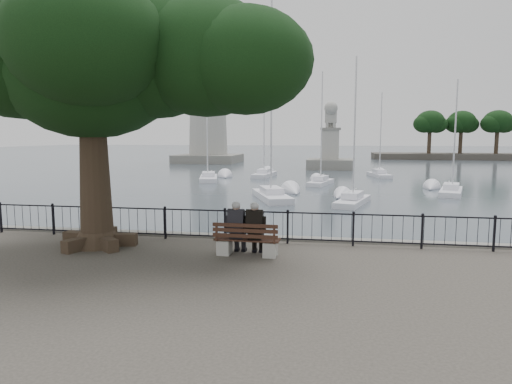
% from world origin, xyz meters
% --- Properties ---
extents(harbor, '(260.00, 260.00, 1.20)m').
position_xyz_m(harbor, '(0.00, 3.00, -0.50)').
color(harbor, slate).
rests_on(harbor, ground).
extents(railing, '(22.06, 0.06, 1.00)m').
position_xyz_m(railing, '(0.00, 2.50, 0.56)').
color(railing, black).
rests_on(railing, ground).
extents(bench, '(1.85, 0.62, 0.97)m').
position_xyz_m(bench, '(0.02, 0.85, 0.34)').
color(bench, '#9F9E94').
rests_on(bench, ground).
extents(person_left, '(0.46, 0.77, 1.53)m').
position_xyz_m(person_left, '(-0.27, 0.96, 0.70)').
color(person_left, black).
rests_on(person_left, ground).
extents(person_right, '(0.46, 0.77, 1.53)m').
position_xyz_m(person_right, '(0.25, 0.95, 0.70)').
color(person_right, black).
rests_on(person_right, ground).
extents(tree, '(10.67, 7.45, 8.71)m').
position_xyz_m(tree, '(-3.90, 1.39, 5.73)').
color(tree, '#2C2218').
rests_on(tree, ground).
extents(lighthouse, '(10.02, 10.02, 30.64)m').
position_xyz_m(lighthouse, '(-18.00, 62.00, 11.91)').
color(lighthouse, slate).
rests_on(lighthouse, ground).
extents(lion_monument, '(6.03, 6.03, 8.89)m').
position_xyz_m(lion_monument, '(2.00, 49.93, 1.23)').
color(lion_monument, slate).
rests_on(lion_monument, ground).
extents(sailboat_b, '(3.62, 6.20, 13.79)m').
position_xyz_m(sailboat_b, '(-1.76, 19.45, -0.62)').
color(sailboat_b, white).
rests_on(sailboat_b, ground).
extents(sailboat_c, '(2.62, 5.09, 9.35)m').
position_xyz_m(sailboat_c, '(3.65, 18.02, -0.70)').
color(sailboat_c, white).
rests_on(sailboat_c, ground).
extents(sailboat_d, '(2.81, 5.38, 8.61)m').
position_xyz_m(sailboat_d, '(11.15, 24.46, -0.72)').
color(sailboat_d, white).
rests_on(sailboat_d, ground).
extents(sailboat_e, '(3.01, 6.08, 13.88)m').
position_xyz_m(sailboat_e, '(-9.64, 31.72, -0.61)').
color(sailboat_e, white).
rests_on(sailboat_e, ground).
extents(sailboat_f, '(2.44, 4.99, 10.07)m').
position_xyz_m(sailboat_f, '(1.32, 29.74, -0.68)').
color(sailboat_f, white).
rests_on(sailboat_f, ground).
extents(sailboat_g, '(2.34, 5.06, 9.05)m').
position_xyz_m(sailboat_g, '(7.29, 38.84, -0.71)').
color(sailboat_g, white).
rests_on(sailboat_g, ground).
extents(sailboat_h, '(2.09, 5.73, 12.47)m').
position_xyz_m(sailboat_h, '(-4.90, 37.06, -0.64)').
color(sailboat_h, white).
rests_on(sailboat_h, ground).
extents(far_shore, '(30.00, 8.60, 9.18)m').
position_xyz_m(far_shore, '(25.54, 79.46, 3.00)').
color(far_shore, '#393630').
rests_on(far_shore, ground).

